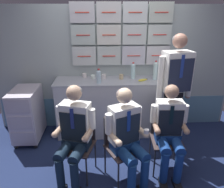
% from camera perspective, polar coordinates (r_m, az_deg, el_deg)
% --- Properties ---
extents(ground, '(4.80, 4.80, 0.04)m').
position_cam_1_polar(ground, '(3.10, 2.30, -20.79)').
color(ground, '#1C274D').
extents(galley_bulkhead, '(4.20, 0.14, 2.18)m').
position_cam_1_polar(galley_bulkhead, '(3.77, 0.98, 7.16)').
color(galley_bulkhead, '#A3B2B1').
rests_on(galley_bulkhead, ground).
extents(galley_counter, '(1.86, 0.53, 0.98)m').
position_cam_1_polar(galley_counter, '(3.72, -0.23, -3.44)').
color(galley_counter, '#A8ABB7').
rests_on(galley_counter, ground).
extents(service_trolley, '(0.40, 0.65, 0.89)m').
position_cam_1_polar(service_trolley, '(3.78, -21.67, -4.89)').
color(service_trolley, black).
rests_on(service_trolley, ground).
extents(folding_chair_left, '(0.49, 0.49, 0.85)m').
position_cam_1_polar(folding_chair_left, '(2.88, -8.64, -11.24)').
color(folding_chair_left, '#2D2D33').
rests_on(folding_chair_left, ground).
extents(crew_member_left, '(0.52, 0.67, 1.26)m').
position_cam_1_polar(crew_member_left, '(2.66, -10.12, -9.90)').
color(crew_member_left, black).
rests_on(crew_member_left, ground).
extents(folding_chair_center, '(0.53, 0.53, 0.85)m').
position_cam_1_polar(folding_chair_center, '(2.79, 2.24, -12.10)').
color(folding_chair_center, '#2D2D33').
rests_on(folding_chair_center, ground).
extents(crew_member_center, '(0.56, 0.67, 1.25)m').
position_cam_1_polar(crew_member_center, '(2.59, 4.12, -10.82)').
color(crew_member_center, black).
rests_on(crew_member_center, ground).
extents(folding_chair_right, '(0.42, 0.42, 0.85)m').
position_cam_1_polar(folding_chair_right, '(3.04, 14.13, -9.75)').
color(folding_chair_right, '#2D2D33').
rests_on(folding_chair_right, ground).
extents(crew_member_right, '(0.48, 0.59, 1.23)m').
position_cam_1_polar(crew_member_right, '(2.83, 15.14, -8.91)').
color(crew_member_right, black).
rests_on(crew_member_right, ground).
extents(crew_member_standing, '(0.55, 0.33, 1.78)m').
position_cam_1_polar(crew_member_standing, '(3.20, 16.50, 2.74)').
color(crew_member_standing, black).
rests_on(crew_member_standing, ground).
extents(water_bottle_tall, '(0.07, 0.07, 0.28)m').
position_cam_1_polar(water_bottle_tall, '(3.60, 5.64, 6.14)').
color(water_bottle_tall, silver).
rests_on(water_bottle_tall, galley_counter).
extents(water_bottle_clear, '(0.07, 0.07, 0.23)m').
position_cam_1_polar(water_bottle_clear, '(3.37, -3.56, 4.70)').
color(water_bottle_clear, silver).
rests_on(water_bottle_clear, galley_counter).
extents(water_bottle_blue_cap, '(0.07, 0.07, 0.32)m').
position_cam_1_polar(water_bottle_blue_cap, '(3.60, 11.50, 6.11)').
color(water_bottle_blue_cap, silver).
rests_on(water_bottle_blue_cap, galley_counter).
extents(espresso_cup_small, '(0.07, 0.07, 0.07)m').
position_cam_1_polar(espresso_cup_small, '(3.70, -7.34, 4.97)').
color(espresso_cup_small, white).
rests_on(espresso_cup_small, galley_counter).
extents(coffee_cup_spare, '(0.07, 0.07, 0.08)m').
position_cam_1_polar(coffee_cup_spare, '(3.59, 2.51, 4.68)').
color(coffee_cup_spare, tan).
rests_on(coffee_cup_spare, galley_counter).
extents(paper_cup_blue, '(0.07, 0.07, 0.07)m').
position_cam_1_polar(paper_cup_blue, '(3.61, -2.19, 4.74)').
color(paper_cup_blue, white).
rests_on(paper_cup_blue, galley_counter).
extents(coffee_cup_white, '(0.07, 0.07, 0.07)m').
position_cam_1_polar(coffee_cup_white, '(3.60, -5.12, 4.56)').
color(coffee_cup_white, white).
rests_on(coffee_cup_white, galley_counter).
extents(snack_banana, '(0.17, 0.10, 0.04)m').
position_cam_1_polar(snack_banana, '(3.52, 8.17, 3.72)').
color(snack_banana, yellow).
rests_on(snack_banana, galley_counter).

